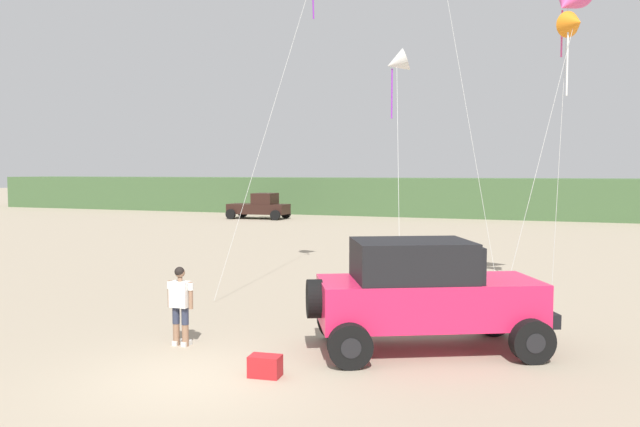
{
  "coord_description": "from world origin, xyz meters",
  "views": [
    {
      "loc": [
        5.96,
        -9.45,
        3.65
      ],
      "look_at": [
        1.01,
        3.48,
        2.73
      ],
      "focal_mm": 35.68,
      "sensor_mm": 36.0,
      "label": 1
    }
  ],
  "objects_px": {
    "jeep": "(425,292)",
    "distant_pickup": "(260,207)",
    "kite_white_parafoil": "(568,0)",
    "kite_purple_stunt": "(397,63)",
    "person_watching": "(180,301)",
    "cooler_box": "(265,366)",
    "kite_red_delta": "(574,24)"
  },
  "relations": [
    {
      "from": "jeep",
      "to": "distant_pickup",
      "type": "xyz_separation_m",
      "value": [
        -19.2,
        31.23,
        -0.26
      ]
    },
    {
      "from": "kite_purple_stunt",
      "to": "kite_white_parafoil",
      "type": "bearing_deg",
      "value": -5.53
    },
    {
      "from": "jeep",
      "to": "cooler_box",
      "type": "xyz_separation_m",
      "value": [
        -2.31,
        -2.65,
        -1.01
      ]
    },
    {
      "from": "person_watching",
      "to": "kite_red_delta",
      "type": "xyz_separation_m",
      "value": [
        7.57,
        7.61,
        6.68
      ]
    },
    {
      "from": "distant_pickup",
      "to": "kite_purple_stunt",
      "type": "distance_m",
      "value": 30.08
    },
    {
      "from": "distant_pickup",
      "to": "kite_red_delta",
      "type": "relative_size",
      "value": 0.58
    },
    {
      "from": "person_watching",
      "to": "kite_purple_stunt",
      "type": "height_order",
      "value": "kite_purple_stunt"
    },
    {
      "from": "distant_pickup",
      "to": "kite_red_delta",
      "type": "bearing_deg",
      "value": -48.84
    },
    {
      "from": "cooler_box",
      "to": "kite_purple_stunt",
      "type": "relative_size",
      "value": 0.07
    },
    {
      "from": "kite_white_parafoil",
      "to": "kite_purple_stunt",
      "type": "height_order",
      "value": "kite_white_parafoil"
    },
    {
      "from": "cooler_box",
      "to": "kite_purple_stunt",
      "type": "xyz_separation_m",
      "value": [
        -0.09,
        9.69,
        6.83
      ]
    },
    {
      "from": "kite_purple_stunt",
      "to": "jeep",
      "type": "bearing_deg",
      "value": -71.14
    },
    {
      "from": "distant_pickup",
      "to": "kite_white_parafoil",
      "type": "distance_m",
      "value": 33.74
    },
    {
      "from": "cooler_box",
      "to": "distant_pickup",
      "type": "xyz_separation_m",
      "value": [
        -16.89,
        33.89,
        0.75
      ]
    },
    {
      "from": "cooler_box",
      "to": "kite_white_parafoil",
      "type": "relative_size",
      "value": 0.06
    },
    {
      "from": "kite_white_parafoil",
      "to": "kite_purple_stunt",
      "type": "bearing_deg",
      "value": 174.47
    },
    {
      "from": "cooler_box",
      "to": "distant_pickup",
      "type": "distance_m",
      "value": 37.87
    },
    {
      "from": "person_watching",
      "to": "distant_pickup",
      "type": "relative_size",
      "value": 0.36
    },
    {
      "from": "cooler_box",
      "to": "kite_purple_stunt",
      "type": "height_order",
      "value": "kite_purple_stunt"
    },
    {
      "from": "jeep",
      "to": "distant_pickup",
      "type": "height_order",
      "value": "jeep"
    },
    {
      "from": "kite_red_delta",
      "to": "kite_purple_stunt",
      "type": "bearing_deg",
      "value": 170.18
    },
    {
      "from": "person_watching",
      "to": "kite_white_parafoil",
      "type": "height_order",
      "value": "kite_white_parafoil"
    },
    {
      "from": "person_watching",
      "to": "cooler_box",
      "type": "bearing_deg",
      "value": -25.12
    },
    {
      "from": "cooler_box",
      "to": "kite_red_delta",
      "type": "height_order",
      "value": "kite_red_delta"
    },
    {
      "from": "jeep",
      "to": "kite_red_delta",
      "type": "height_order",
      "value": "kite_red_delta"
    },
    {
      "from": "jeep",
      "to": "cooler_box",
      "type": "height_order",
      "value": "jeep"
    },
    {
      "from": "jeep",
      "to": "kite_white_parafoil",
      "type": "relative_size",
      "value": 0.54
    },
    {
      "from": "distant_pickup",
      "to": "person_watching",
      "type": "bearing_deg",
      "value": -66.3
    },
    {
      "from": "distant_pickup",
      "to": "kite_purple_stunt",
      "type": "bearing_deg",
      "value": -55.24
    },
    {
      "from": "cooler_box",
      "to": "jeep",
      "type": "bearing_deg",
      "value": 42.83
    },
    {
      "from": "kite_purple_stunt",
      "to": "kite_red_delta",
      "type": "xyz_separation_m",
      "value": [
        5.13,
        -0.89,
        0.59
      ]
    },
    {
      "from": "kite_white_parafoil",
      "to": "distant_pickup",
      "type": "bearing_deg",
      "value": 131.42
    }
  ]
}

